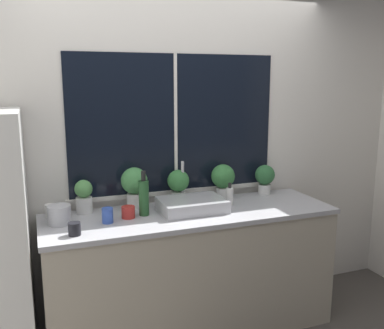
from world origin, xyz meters
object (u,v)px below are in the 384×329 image
Objects in this scene: kettle at (59,214)px; potted_plant_left at (134,184)px; mug_white at (50,211)px; mug_red at (128,212)px; potted_plant_center at (178,184)px; potted_plant_far_right at (265,177)px; mug_black at (74,229)px; soap_bottle at (230,196)px; potted_plant_far_left at (84,196)px; mug_blue at (108,215)px; bottle_tall at (144,197)px; sink at (192,205)px; potted_plant_right at (223,178)px.

potted_plant_left is at bearing 19.09° from kettle.
mug_red is at bearing -20.85° from mug_white.
potted_plant_center is 0.76m from potted_plant_far_right.
mug_black is at bearing -150.50° from mug_red.
soap_bottle is at bearing 11.56° from mug_black.
mug_blue is at bearing -66.90° from potted_plant_far_left.
kettle is (-0.57, 0.01, -0.06)m from bottle_tall.
potted_plant_far_right is 0.77× the size of bottle_tall.
potted_plant_far_right is (0.76, 0.00, -0.01)m from potted_plant_center.
kettle is (-0.92, 0.03, 0.02)m from sink.
potted_plant_left reaches higher than potted_plant_right.
potted_plant_center reaches higher than soap_bottle.
mug_white is at bearing 106.85° from mug_black.
mug_blue is (0.12, -0.28, -0.08)m from potted_plant_far_left.
mug_white is at bearing -177.14° from potted_plant_left.
mug_blue is at bearing -131.87° from potted_plant_left.
bottle_tall is 0.65m from mug_white.
kettle is (-1.24, 0.01, -0.00)m from soap_bottle.
mug_white is (-0.98, 0.20, 0.00)m from sink.
potted_plant_center is at bearing 0.00° from potted_plant_left.
potted_plant_far_left reaches higher than soap_bottle.
soap_bottle is at bearing 4.48° from sink.
potted_plant_right reaches higher than mug_blue.
potted_plant_far_left is 2.35× the size of mug_blue.
soap_bottle is 1.19m from mug_black.
bottle_tall is 0.29m from mug_blue.
potted_plant_far_right is 2.57× the size of mug_white.
potted_plant_right reaches higher than kettle.
sink is at bearing -11.31° from mug_white.
soap_bottle reaches higher than mug_blue.
kettle is at bearing 179.00° from bottle_tall.
potted_plant_right is 2.90× the size of mug_white.
mug_black is (-1.17, -0.24, -0.03)m from soap_bottle.
mug_black is at bearing -145.15° from mug_blue.
kettle reaches higher than mug_black.
potted_plant_far_left is at bearing 140.60° from mug_red.
mug_black is (-1.59, -0.44, -0.10)m from potted_plant_far_right.
soap_bottle is (0.32, 0.02, 0.03)m from sink.
potted_plant_far_left is at bearing 180.00° from potted_plant_right.
potted_plant_right is 0.38m from potted_plant_far_right.
mug_blue is at bearing -164.01° from bottle_tall.
mug_black is at bearing -165.87° from sink.
bottle_tall is at bearing 176.17° from sink.
potted_plant_center is 0.96m from mug_white.
mug_black is (-0.85, -0.21, -0.01)m from sink.
potted_plant_right is (1.09, 0.00, 0.04)m from potted_plant_far_left.
potted_plant_center is 0.94× the size of potted_plant_right.
sink is 0.93m from kettle.
mug_white is at bearing 164.64° from bottle_tall.
bottle_tall reaches higher than mug_red.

